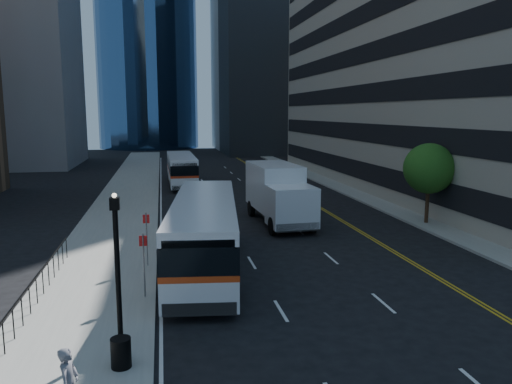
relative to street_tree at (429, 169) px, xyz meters
The scene contains 12 objects.
ground 12.58m from the street_tree, 138.37° to the right, with size 160.00×160.00×0.00m, color black.
sidewalk_west 26.11m from the street_tree, 138.92° to the left, with size 5.00×90.00×0.15m, color gray.
sidewalk_east 17.37m from the street_tree, 90.00° to the left, with size 2.00×90.00×0.15m, color gray.
parking_garage 23.65m from the street_tree, 43.15° to the left, with size 30.00×50.00×25.00m, color #9E9384.
midrise_west 59.14m from the street_tree, 130.06° to the left, with size 18.00×18.00×35.00m, color gray.
street_tree is the anchor object (origin of this frame).
lamp_post 22.82m from the street_tree, 142.13° to the right, with size 0.28×0.28×4.56m.
bus_front 16.25m from the street_tree, 156.24° to the right, with size 4.19×12.84×3.25m.
bus_rear 25.86m from the street_tree, 124.90° to the left, with size 2.65×11.52×2.96m.
box_truck 9.65m from the street_tree, 166.19° to the left, with size 3.11×8.01×3.77m.
trash_can 23.80m from the street_tree, 139.26° to the right, with size 0.56×0.56×0.85m, color black.
pedestrian 25.95m from the street_tree, 136.89° to the right, with size 0.64×0.42×1.75m, color slate.
Camera 1 is at (-7.60, -20.80, 7.16)m, focal length 35.00 mm.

